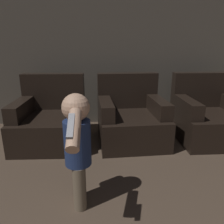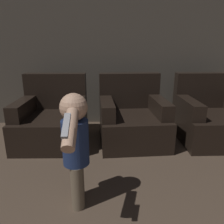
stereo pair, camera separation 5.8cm
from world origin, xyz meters
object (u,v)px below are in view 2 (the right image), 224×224
Objects in this scene: armchair_middle at (132,119)px; person_toddler at (75,143)px; armchair_left at (53,120)px; armchair_right at (211,118)px.

person_toddler is at bearing -118.48° from armchair_middle.
armchair_left is 0.97× the size of armchair_middle.
armchair_middle is 1.41m from person_toddler.
armchair_middle is 1.05× the size of armchair_right.
armchair_left is 2.15m from armchair_right.
person_toddler reaches higher than armchair_left.
armchair_left is at bearing 15.45° from person_toddler.
person_toddler is (0.48, -1.26, 0.25)m from armchair_left.
person_toddler reaches higher than armchair_right.
armchair_middle is (1.07, -0.00, 0.00)m from armchair_left.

